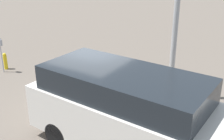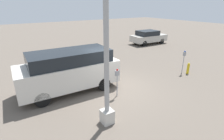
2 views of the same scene
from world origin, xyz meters
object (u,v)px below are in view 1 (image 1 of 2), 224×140
lamp_post (173,48)px  fire_hydrant (5,61)px  parking_meter_far (0,47)px  parking_meter_near (110,74)px  parked_van (126,110)px

lamp_post → fire_hydrant: bearing=-168.8°
parking_meter_far → fire_hydrant: 0.83m
parking_meter_near → fire_hydrant: 5.66m
parking_meter_near → parked_van: parked_van is taller
parking_meter_far → parked_van: bearing=-20.1°
parking_meter_near → parked_van: size_ratio=0.28×
parking_meter_far → lamp_post: 7.18m
parking_meter_near → fire_hydrant: size_ratio=1.93×
parking_meter_near → parked_van: 2.54m
lamp_post → fire_hydrant: size_ratio=7.02×
parked_van → lamp_post: bearing=95.3°
parking_meter_near → lamp_post: lamp_post is taller
fire_hydrant → lamp_post: bearing=11.2°
fire_hydrant → parking_meter_far: bearing=-54.6°
parking_meter_far → fire_hydrant: parking_meter_far is taller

